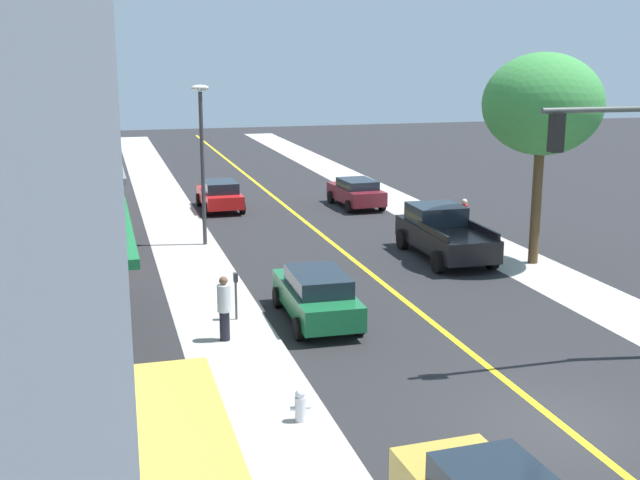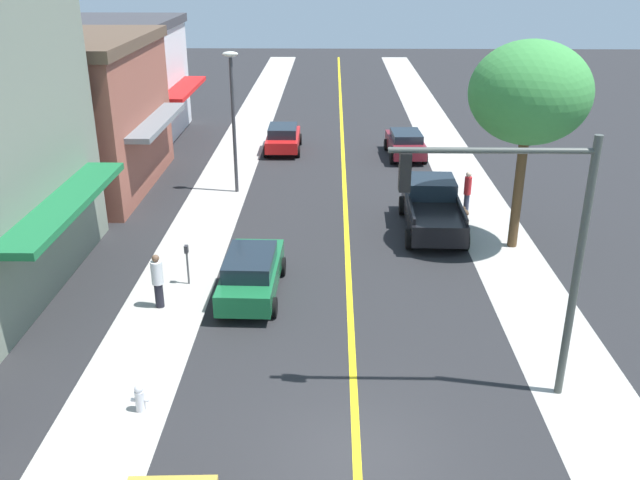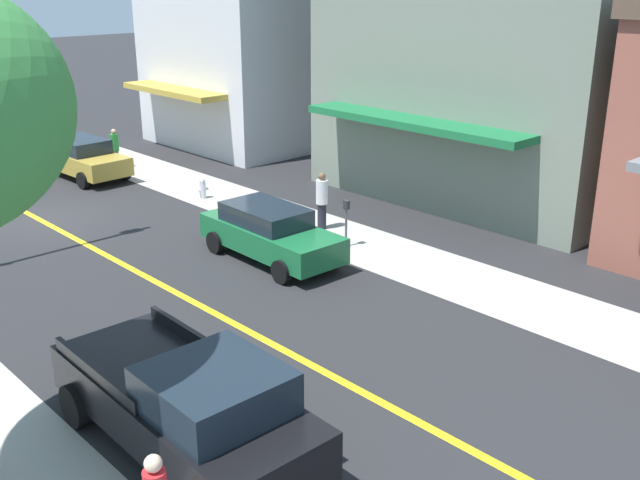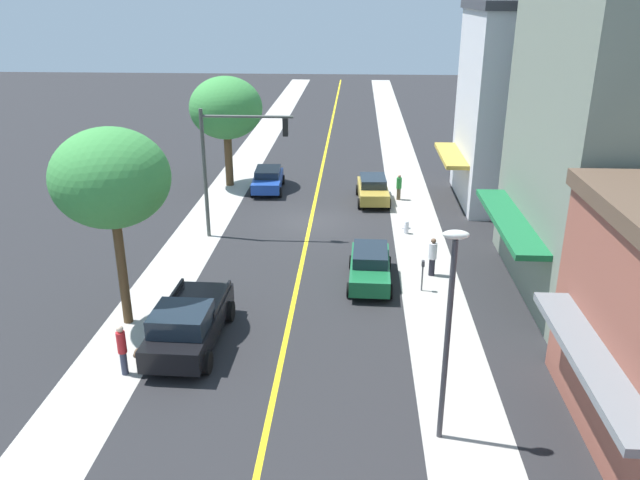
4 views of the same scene
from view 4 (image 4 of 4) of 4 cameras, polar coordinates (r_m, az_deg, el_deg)
ground_plane at (r=35.91m, az=-0.85°, el=1.67°), size 140.00×140.00×0.00m
sidewalk_left at (r=35.99m, az=8.64°, el=1.48°), size 2.70×126.00×0.01m
sidewalk_right at (r=36.80m, az=-10.13°, el=1.84°), size 2.70×126.00×0.01m
road_centerline_stripe at (r=35.91m, az=-0.85°, el=1.68°), size 0.20×126.00×0.00m
pale_office_building at (r=40.61m, az=20.41°, el=11.29°), size 11.85×8.34×11.78m
street_tree_left_near at (r=24.16m, az=-18.39°, el=5.28°), size 4.31×4.31×7.73m
street_tree_right_corner at (r=42.17m, az=-8.50°, el=11.68°), size 4.73×4.73×7.21m
fire_hydrant at (r=34.30m, az=7.82°, el=1.15°), size 0.44×0.24×0.74m
parking_meter at (r=27.63m, az=9.26°, el=-2.79°), size 0.12×0.18×1.42m
traffic_light_mast at (r=32.68m, az=-8.14°, el=7.75°), size 4.73×0.32×6.78m
street_lamp at (r=17.54m, az=11.59°, el=-6.71°), size 0.70×0.36×6.47m
blue_sedan_right_curb at (r=41.68m, az=-4.73°, el=5.52°), size 2.16×4.44×1.43m
green_sedan_left_curb at (r=28.23m, az=4.54°, el=-2.32°), size 2.02×4.57×1.53m
gold_sedan_left_curb at (r=39.39m, az=4.80°, el=4.62°), size 2.12×4.42×1.52m
black_pickup_truck at (r=23.59m, az=-11.79°, el=-7.39°), size 2.47×5.54×1.91m
pedestrian_green_shirt at (r=39.86m, az=7.15°, el=4.83°), size 0.33×0.33×1.63m
pedestrian_red_shirt at (r=22.50m, az=-17.45°, el=-9.31°), size 0.31×0.31×1.86m
pedestrian_white_shirt at (r=29.20m, az=10.14°, el=-1.43°), size 0.37×0.37×1.82m
small_dog at (r=23.41m, az=-16.21°, el=-9.84°), size 0.31×0.65×0.48m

